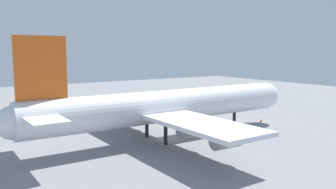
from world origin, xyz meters
TOP-DOWN VIEW (x-y plane):
  - ground_plane at (0.00, 0.00)m, footprint 246.87×246.87m
  - cargo_airplane at (-0.22, 0.00)m, footprint 61.72×49.37m
  - cargo_loader at (-18.80, 25.64)m, footprint 5.35×3.57m
  - safety_cone_nose at (27.77, 0.79)m, footprint 0.59×0.59m

SIDE VIEW (x-z plane):
  - ground_plane at x=0.00m, z-range 0.00..0.00m
  - safety_cone_nose at x=27.77m, z-range 0.00..0.84m
  - cargo_loader at x=-18.80m, z-range 0.10..2.05m
  - cargo_airplane at x=-0.22m, z-range -3.28..16.21m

